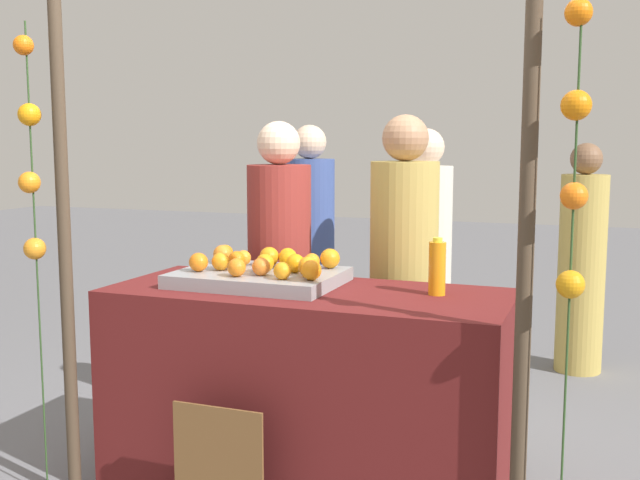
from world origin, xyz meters
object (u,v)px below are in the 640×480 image
orange_0 (221,261)px  juice_bottle (437,268)px  vendor_left (280,291)px  stall_counter (308,394)px  chalkboard_sign (219,476)px  vendor_right (403,297)px  orange_1 (199,262)px

orange_0 → juice_bottle: bearing=5.5°
orange_0 → vendor_left: 0.68m
juice_bottle → vendor_left: 1.14m
vendor_left → juice_bottle: bearing=-29.4°
stall_counter → juice_bottle: bearing=9.8°
juice_bottle → chalkboard_sign: bearing=-140.2°
chalkboard_sign → stall_counter: bearing=71.1°
chalkboard_sign → vendor_right: vendor_right is taller
orange_1 → vendor_left: size_ratio=0.05×
stall_counter → orange_0: size_ratio=21.44×
chalkboard_sign → vendor_left: vendor_left is taller
vendor_left → stall_counter: bearing=-56.8°
orange_1 → juice_bottle: (1.05, 0.16, 0.01)m
orange_1 → chalkboard_sign: orange_1 is taller
chalkboard_sign → vendor_right: 1.35m
stall_counter → chalkboard_sign: bearing=-108.9°
orange_1 → vendor_right: (0.75, 0.73, -0.24)m
stall_counter → vendor_left: vendor_left is taller
chalkboard_sign → vendor_right: bearing=70.0°
juice_bottle → vendor_right: bearing=117.0°
juice_bottle → chalkboard_sign: (-0.72, -0.60, -0.78)m
orange_0 → orange_1: (-0.08, -0.07, 0.00)m
vendor_right → vendor_left: bearing=-177.3°
orange_0 → orange_1: 0.10m
juice_bottle → vendor_right: (-0.29, 0.57, -0.25)m
stall_counter → vendor_left: 0.82m
stall_counter → chalkboard_sign: (-0.17, -0.50, -0.19)m
stall_counter → vendor_right: vendor_right is taller
orange_1 → stall_counter: bearing=7.2°
juice_bottle → vendor_right: vendor_right is taller
juice_bottle → vendor_left: size_ratio=0.14×
vendor_left → vendor_right: (0.67, 0.03, 0.01)m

